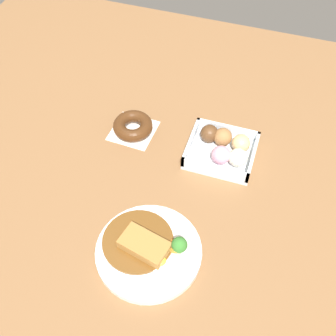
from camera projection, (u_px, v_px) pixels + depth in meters
ground_plane at (139, 195)px, 1.06m from camera, size 1.60×1.60×0.00m
curry_plate at (148, 250)px, 0.95m from camera, size 0.24×0.24×0.07m
donut_box at (224, 148)px, 1.12m from camera, size 0.18×0.16×0.06m
chocolate_ring_donut at (133, 126)px, 1.18m from camera, size 0.12×0.12×0.04m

